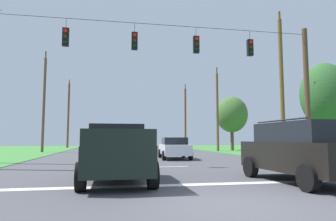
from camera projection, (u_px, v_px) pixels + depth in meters
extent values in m
plane|color=#47474C|center=(229.00, 204.00, 6.61)|extent=(120.00, 120.00, 0.00)
cube|color=white|center=(196.00, 184.00, 9.36)|extent=(15.26, 0.45, 0.01)
cube|color=white|center=(164.00, 167.00, 15.24)|extent=(2.50, 0.15, 0.01)
cube|color=white|center=(148.00, 157.00, 22.76)|extent=(2.50, 0.15, 0.01)
cube|color=white|center=(142.00, 154.00, 27.83)|extent=(2.50, 0.15, 0.01)
cube|color=white|center=(135.00, 150.00, 36.93)|extent=(2.50, 0.15, 0.01)
cube|color=white|center=(134.00, 150.00, 39.02)|extent=(2.50, 0.15, 0.01)
cylinder|color=#503925|center=(307.00, 95.00, 17.49)|extent=(0.30, 0.30, 8.01)
cylinder|color=black|center=(159.00, 25.00, 16.27)|extent=(17.69, 0.02, 0.02)
cylinder|color=black|center=(66.00, 23.00, 15.39)|extent=(0.02, 0.02, 0.53)
cube|color=black|center=(66.00, 37.00, 15.32)|extent=(0.32, 0.24, 0.95)
cylinder|color=red|center=(65.00, 31.00, 15.21)|extent=(0.20, 0.04, 0.20)
cylinder|color=#352203|center=(65.00, 36.00, 15.18)|extent=(0.20, 0.04, 0.20)
cylinder|color=black|center=(65.00, 42.00, 15.15)|extent=(0.20, 0.04, 0.20)
cylinder|color=black|center=(135.00, 28.00, 16.01)|extent=(0.02, 0.02, 0.53)
cube|color=black|center=(135.00, 41.00, 15.94)|extent=(0.32, 0.24, 0.95)
cylinder|color=red|center=(135.00, 35.00, 15.83)|extent=(0.20, 0.04, 0.20)
cylinder|color=#352203|center=(135.00, 40.00, 15.81)|extent=(0.20, 0.04, 0.20)
cylinder|color=black|center=(135.00, 46.00, 15.78)|extent=(0.20, 0.04, 0.20)
cylinder|color=black|center=(196.00, 32.00, 16.62)|extent=(0.02, 0.02, 0.53)
cube|color=black|center=(196.00, 45.00, 16.55)|extent=(0.32, 0.24, 0.95)
cylinder|color=red|center=(197.00, 39.00, 16.44)|extent=(0.20, 0.04, 0.20)
cylinder|color=#352203|center=(197.00, 44.00, 16.41)|extent=(0.20, 0.04, 0.20)
cylinder|color=black|center=(197.00, 49.00, 16.38)|extent=(0.20, 0.04, 0.20)
cylinder|color=black|center=(250.00, 35.00, 17.19)|extent=(0.02, 0.02, 0.53)
cube|color=black|center=(250.00, 48.00, 17.12)|extent=(0.32, 0.24, 0.95)
cylinder|color=red|center=(251.00, 42.00, 17.01)|extent=(0.20, 0.04, 0.20)
cylinder|color=#352203|center=(251.00, 47.00, 16.98)|extent=(0.20, 0.04, 0.20)
cylinder|color=black|center=(251.00, 52.00, 16.95)|extent=(0.20, 0.04, 0.20)
cube|color=black|center=(116.00, 157.00, 10.21)|extent=(2.09, 5.43, 0.85)
cube|color=black|center=(116.00, 134.00, 10.92)|extent=(1.88, 1.93, 0.70)
cube|color=black|center=(86.00, 138.00, 8.77)|extent=(0.14, 2.38, 0.45)
cube|color=black|center=(149.00, 138.00, 9.13)|extent=(0.14, 2.38, 0.45)
cube|color=black|center=(119.00, 137.00, 7.68)|extent=(1.96, 0.13, 0.45)
cylinder|color=black|center=(90.00, 165.00, 11.77)|extent=(0.29, 0.80, 0.80)
cylinder|color=black|center=(140.00, 164.00, 12.16)|extent=(0.29, 0.80, 0.80)
cylinder|color=black|center=(81.00, 177.00, 8.18)|extent=(0.29, 0.80, 0.80)
cylinder|color=black|center=(153.00, 175.00, 8.57)|extent=(0.29, 0.80, 0.80)
cube|color=black|center=(301.00, 156.00, 9.89)|extent=(2.11, 4.86, 0.95)
cube|color=black|center=(303.00, 132.00, 9.82)|extent=(1.91, 3.26, 0.65)
cylinder|color=black|center=(279.00, 121.00, 9.67)|extent=(0.14, 2.72, 0.05)
cylinder|color=black|center=(324.00, 121.00, 10.03)|extent=(0.14, 2.72, 0.05)
cylinder|color=black|center=(250.00, 167.00, 11.23)|extent=(0.29, 0.77, 0.76)
cylinder|color=black|center=(296.00, 166.00, 11.64)|extent=(0.29, 0.77, 0.76)
cylinder|color=black|center=(308.00, 178.00, 8.05)|extent=(0.29, 0.77, 0.76)
cube|color=silver|center=(174.00, 149.00, 21.22)|extent=(2.05, 4.40, 0.70)
cube|color=black|center=(174.00, 141.00, 21.28)|extent=(1.74, 2.19, 0.50)
cylinder|color=black|center=(191.00, 155.00, 19.89)|extent=(0.26, 0.65, 0.64)
cylinder|color=black|center=(164.00, 156.00, 19.68)|extent=(0.26, 0.65, 0.64)
cylinder|color=black|center=(183.00, 153.00, 22.70)|extent=(0.26, 0.65, 0.64)
cylinder|color=black|center=(160.00, 153.00, 22.48)|extent=(0.26, 0.65, 0.64)
cylinder|color=brown|center=(282.00, 88.00, 20.66)|extent=(0.28, 0.28, 9.87)
cube|color=brown|center=(280.00, 25.00, 21.09)|extent=(0.12, 0.12, 2.00)
cylinder|color=#B2B7BC|center=(274.00, 28.00, 21.88)|extent=(0.08, 0.08, 0.12)
cylinder|color=#B2B7BC|center=(286.00, 19.00, 20.32)|extent=(0.08, 0.08, 0.12)
cylinder|color=brown|center=(217.00, 112.00, 33.91)|extent=(0.28, 0.28, 8.94)
cube|color=brown|center=(217.00, 77.00, 34.29)|extent=(0.12, 0.12, 2.25)
cylinder|color=#B2B7BC|center=(214.00, 77.00, 35.19)|extent=(0.08, 0.08, 0.12)
cylinder|color=#B2B7BC|center=(220.00, 74.00, 33.42)|extent=(0.08, 0.08, 0.12)
cube|color=brown|center=(217.00, 85.00, 34.21)|extent=(0.12, 0.12, 2.13)
cylinder|color=#B2B7BC|center=(215.00, 85.00, 35.06)|extent=(0.08, 0.08, 0.12)
cylinder|color=#B2B7BC|center=(220.00, 82.00, 33.38)|extent=(0.08, 0.08, 0.12)
cylinder|color=brown|center=(185.00, 118.00, 49.48)|extent=(0.34, 0.34, 9.76)
cube|color=brown|center=(185.00, 91.00, 49.90)|extent=(0.12, 0.12, 2.38)
cylinder|color=#B2B7BC|center=(184.00, 91.00, 50.84)|extent=(0.08, 0.08, 0.12)
cylinder|color=#B2B7BC|center=(187.00, 90.00, 48.98)|extent=(0.08, 0.08, 0.12)
cylinder|color=#B2B7BC|center=(1.00, 10.00, 18.85)|extent=(0.08, 0.08, 0.12)
cylinder|color=brown|center=(44.00, 105.00, 31.68)|extent=(0.27, 0.27, 10.11)
cube|color=brown|center=(46.00, 62.00, 32.12)|extent=(0.12, 0.12, 2.32)
cylinder|color=#B2B7BC|center=(47.00, 63.00, 33.04)|extent=(0.08, 0.08, 0.12)
cylinder|color=#B2B7BC|center=(44.00, 58.00, 31.22)|extent=(0.08, 0.08, 0.12)
cylinder|color=brown|center=(68.00, 115.00, 46.41)|extent=(0.31, 0.31, 10.13)
cube|color=brown|center=(69.00, 86.00, 46.85)|extent=(0.12, 0.12, 1.98)
cylinder|color=#B2B7BC|center=(70.00, 86.00, 47.64)|extent=(0.08, 0.08, 0.12)
cylinder|color=#B2B7BC|center=(69.00, 84.00, 46.08)|extent=(0.08, 0.08, 0.12)
cube|color=brown|center=(69.00, 91.00, 46.76)|extent=(0.12, 0.12, 1.97)
cylinder|color=#B2B7BC|center=(70.00, 91.00, 47.55)|extent=(0.08, 0.08, 0.12)
cylinder|color=#B2B7BC|center=(68.00, 90.00, 46.01)|extent=(0.08, 0.08, 0.12)
cylinder|color=brown|center=(326.00, 135.00, 21.93)|extent=(0.34, 0.34, 3.36)
ellipsoid|color=#2F5E2C|center=(324.00, 95.00, 22.21)|extent=(3.47, 3.47, 4.83)
cylinder|color=brown|center=(232.00, 137.00, 35.68)|extent=(0.39, 0.39, 3.17)
ellipsoid|color=#41662F|center=(232.00, 114.00, 35.94)|extent=(3.82, 3.82, 4.35)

